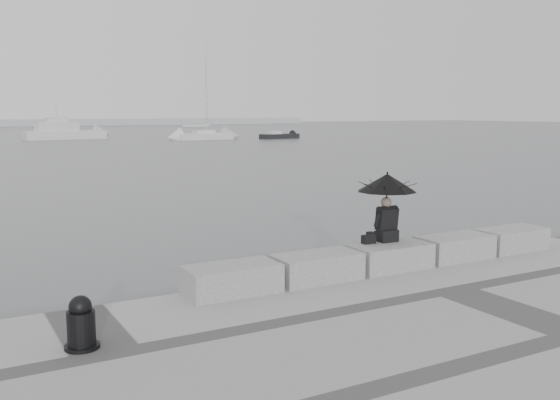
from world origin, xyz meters
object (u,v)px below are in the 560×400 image
motor_cruiser (65,132)px  small_motorboat (279,136)px  mooring_bollard (81,326)px  seated_person (387,191)px  sailboat_right (204,135)px

motor_cruiser → small_motorboat: (25.43, -11.11, -0.57)m
mooring_bollard → motor_cruiser: 77.05m
seated_person → motor_cruiser: motor_cruiser is taller
mooring_bollard → small_motorboat: 75.57m
motor_cruiser → small_motorboat: size_ratio=1.76×
seated_person → sailboat_right: size_ratio=0.11×
mooring_bollard → motor_cruiser: bearing=79.9°
seated_person → small_motorboat: bearing=66.5°
seated_person → mooring_bollard: bearing=-162.0°
mooring_bollard → small_motorboat: size_ratio=0.12×
sailboat_right → mooring_bollard: bearing=-118.0°
motor_cruiser → seated_person: bearing=-102.8°
sailboat_right → motor_cruiser: bearing=143.9°
seated_person → sailboat_right: 68.69m
motor_cruiser → small_motorboat: bearing=-30.8°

